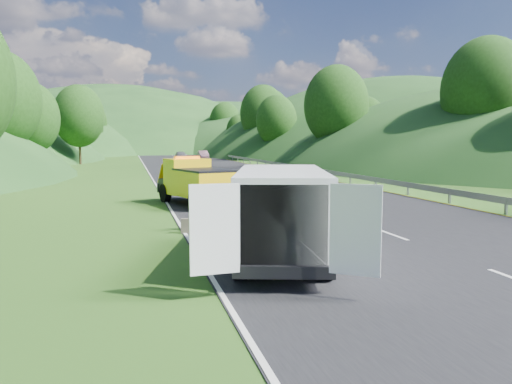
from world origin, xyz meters
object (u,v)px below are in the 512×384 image
object	(u,v)px
child	(212,231)
spare_tire	(316,264)
tow_truck	(195,182)
white_van	(281,209)
worker	(283,268)
passing_suv	(281,192)
woman	(203,231)
suitcase	(186,226)

from	to	relation	value
child	spare_tire	xyz separation A→B (m)	(1.93, -5.38, 0.00)
tow_truck	white_van	bearing A→B (deg)	-103.28
tow_truck	child	size ratio (longest dim) A/B	5.46
tow_truck	worker	xyz separation A→B (m)	(0.55, -13.00, -1.18)
white_van	spare_tire	xyz separation A→B (m)	(0.79, -0.66, -1.40)
tow_truck	spare_tire	size ratio (longest dim) A/B	9.11
tow_truck	spare_tire	world-z (taller)	tow_truck
passing_suv	worker	bearing A→B (deg)	-110.07
woman	suitcase	xyz separation A→B (m)	(-0.67, -0.36, 0.26)
child	worker	size ratio (longest dim) A/B	0.57
passing_suv	tow_truck	bearing A→B (deg)	-143.08
child	passing_suv	world-z (taller)	passing_suv
white_van	suitcase	bearing A→B (deg)	130.66
child	suitcase	xyz separation A→B (m)	(-0.95, -0.18, 0.26)
tow_truck	woman	distance (m)	7.38
white_van	spare_tire	size ratio (longest dim) A/B	11.45
spare_tire	passing_suv	size ratio (longest dim) A/B	0.12
tow_truck	worker	size ratio (longest dim) A/B	3.14
child	worker	bearing A→B (deg)	-59.70
woman	child	world-z (taller)	woman
child	suitcase	world-z (taller)	child
worker	spare_tire	size ratio (longest dim) A/B	2.90
suitcase	passing_suv	xyz separation A→B (m)	(7.38, 12.71, -0.26)
tow_truck	suitcase	size ratio (longest dim) A/B	11.41
tow_truck	woman	size ratio (longest dim) A/B	3.81
child	passing_suv	xyz separation A→B (m)	(6.43, 12.54, 0.00)
suitcase	spare_tire	distance (m)	5.95
passing_suv	spare_tire	bearing A→B (deg)	-107.31
worker	child	bearing A→B (deg)	67.33
worker	spare_tire	bearing A→B (deg)	-22.36
tow_truck	woman	bearing A→B (deg)	-112.12
child	spare_tire	world-z (taller)	child
woman	worker	distance (m)	5.87
suitcase	spare_tire	size ratio (longest dim) A/B	0.80
child	passing_suv	distance (m)	14.09
spare_tire	passing_suv	bearing A→B (deg)	75.91
tow_truck	child	world-z (taller)	tow_truck
child	worker	xyz separation A→B (m)	(0.95, -5.55, 0.00)
worker	spare_tire	xyz separation A→B (m)	(0.99, 0.17, 0.00)
child	spare_tire	size ratio (longest dim) A/B	1.67
woman	spare_tire	xyz separation A→B (m)	(2.21, -5.57, 0.00)
tow_truck	passing_suv	distance (m)	7.99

